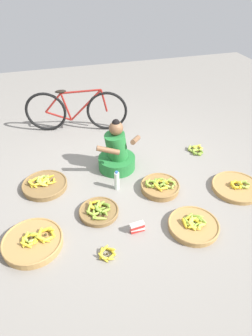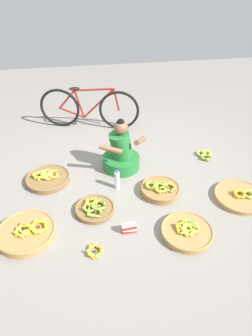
% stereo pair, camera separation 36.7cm
% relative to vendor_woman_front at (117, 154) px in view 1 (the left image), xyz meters
% --- Properties ---
extents(ground_plane, '(10.00, 10.00, 0.00)m').
position_rel_vendor_woman_front_xyz_m(ground_plane, '(-0.01, -0.30, -0.24)').
color(ground_plane, gray).
extents(vendor_woman_front, '(0.69, 0.52, 0.77)m').
position_rel_vendor_woman_front_xyz_m(vendor_woman_front, '(0.00, 0.00, 0.00)').
color(vendor_woman_front, '#237233').
rests_on(vendor_woman_front, ground).
extents(bicycle_leaning, '(1.66, 0.46, 0.73)m').
position_rel_vendor_woman_front_xyz_m(bicycle_leaning, '(-0.37, 1.27, 0.11)').
color(bicycle_leaning, black).
rests_on(bicycle_leaning, ground).
extents(banana_basket_mid_right, '(0.47, 0.47, 0.14)m').
position_rel_vendor_woman_front_xyz_m(banana_basket_mid_right, '(-0.44, -0.83, -0.20)').
color(banana_basket_mid_right, brown).
rests_on(banana_basket_mid_right, ground).
extents(banana_basket_back_center, '(0.57, 0.57, 0.15)m').
position_rel_vendor_woman_front_xyz_m(banana_basket_back_center, '(0.53, -1.35, -0.20)').
color(banana_basket_back_center, '#A87F47').
rests_on(banana_basket_back_center, ground).
extents(banana_basket_near_bicycle, '(0.63, 0.63, 0.13)m').
position_rel_vendor_woman_front_xyz_m(banana_basket_near_bicycle, '(1.38, -0.89, -0.21)').
color(banana_basket_near_bicycle, '#A87F47').
rests_on(banana_basket_near_bicycle, ground).
extents(banana_basket_near_vendor, '(0.50, 0.50, 0.17)m').
position_rel_vendor_woman_front_xyz_m(banana_basket_near_vendor, '(0.41, -0.62, -0.19)').
color(banana_basket_near_vendor, olive).
rests_on(banana_basket_near_vendor, ground).
extents(banana_basket_front_center, '(0.64, 0.64, 0.16)m').
position_rel_vendor_woman_front_xyz_m(banana_basket_front_center, '(-1.20, -1.09, -0.19)').
color(banana_basket_front_center, '#A87F47').
rests_on(banana_basket_front_center, ground).
extents(banana_basket_back_right, '(0.59, 0.59, 0.15)m').
position_rel_vendor_woman_front_xyz_m(banana_basket_back_right, '(-1.03, -0.16, -0.20)').
color(banana_basket_back_right, brown).
rests_on(banana_basket_back_right, ground).
extents(loose_bananas_mid_left, '(0.27, 0.29, 0.08)m').
position_rel_vendor_woman_front_xyz_m(loose_bananas_mid_left, '(1.29, 0.08, -0.22)').
color(loose_bananas_mid_left, yellow).
rests_on(loose_bananas_mid_left, ground).
extents(loose_bananas_back_left, '(0.21, 0.21, 0.08)m').
position_rel_vendor_woman_front_xyz_m(loose_bananas_back_left, '(-0.48, -1.44, -0.22)').
color(loose_bananas_back_left, yellow).
rests_on(loose_bananas_back_left, ground).
extents(water_bottle, '(0.07, 0.07, 0.28)m').
position_rel_vendor_woman_front_xyz_m(water_bottle, '(-0.12, -0.45, -0.11)').
color(water_bottle, silver).
rests_on(water_bottle, ground).
extents(packet_carton_stack, '(0.17, 0.07, 0.12)m').
position_rel_vendor_woman_front_xyz_m(packet_carton_stack, '(-0.09, -1.22, -0.18)').
color(packet_carton_stack, red).
rests_on(packet_carton_stack, ground).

